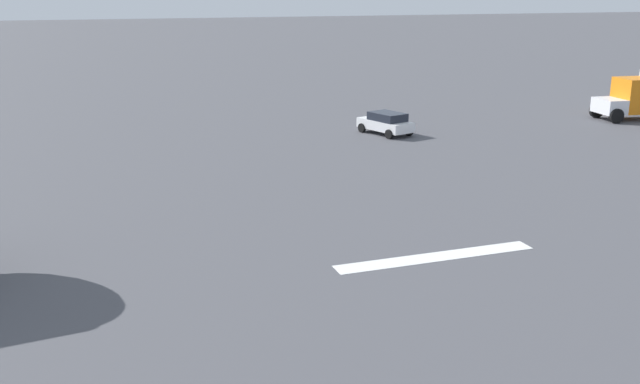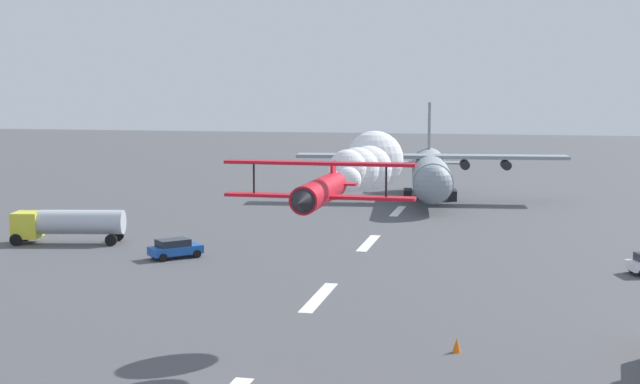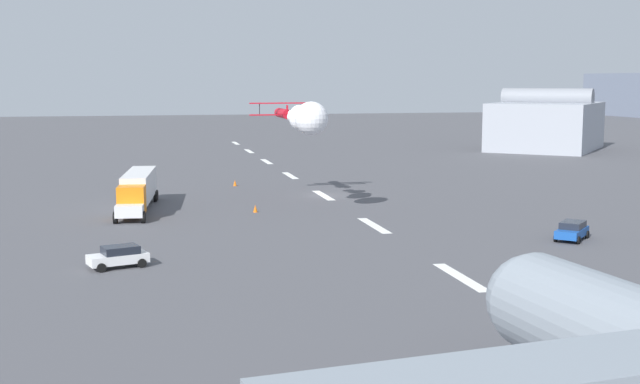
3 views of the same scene
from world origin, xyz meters
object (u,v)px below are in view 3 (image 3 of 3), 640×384
(stunt_biplane_red, at_px, (303,117))
(traffic_cone_near, at_px, (235,183))
(followme_car_yellow, at_px, (119,256))
(traffic_cone_far, at_px, (255,209))
(airport_staff_sedan, at_px, (572,230))
(semi_truck_orange, at_px, (138,189))

(stunt_biplane_red, xyz_separation_m, traffic_cone_near, (-20.70, -4.27, -8.97))
(followme_car_yellow, height_order, traffic_cone_far, followme_car_yellow)
(stunt_biplane_red, relative_size, airport_staff_sedan, 4.66)
(traffic_cone_far, bearing_deg, semi_truck_orange, -110.26)
(semi_truck_orange, xyz_separation_m, airport_staff_sedan, (23.97, 34.40, -1.33))
(semi_truck_orange, relative_size, traffic_cone_far, 21.21)
(traffic_cone_near, bearing_deg, airport_staff_sedan, 29.13)
(stunt_biplane_red, distance_m, traffic_cone_near, 22.96)
(semi_truck_orange, bearing_deg, traffic_cone_near, 144.40)
(followme_car_yellow, height_order, airport_staff_sedan, same)
(stunt_biplane_red, distance_m, airport_staff_sedan, 28.27)
(semi_truck_orange, xyz_separation_m, traffic_cone_far, (4.16, 11.26, -1.76))
(traffic_cone_near, distance_m, traffic_cone_far, 20.69)
(traffic_cone_near, bearing_deg, followme_car_yellow, -17.59)
(stunt_biplane_red, xyz_separation_m, semi_truck_orange, (-4.18, -16.10, -7.21))
(stunt_biplane_red, xyz_separation_m, traffic_cone_far, (-0.02, -4.84, -8.97))
(followme_car_yellow, distance_m, airport_staff_sedan, 36.02)
(stunt_biplane_red, distance_m, traffic_cone_far, 10.19)
(semi_truck_orange, bearing_deg, stunt_biplane_red, 75.45)
(airport_staff_sedan, bearing_deg, stunt_biplane_red, -137.24)
(followme_car_yellow, bearing_deg, airport_staff_sedan, 92.86)
(airport_staff_sedan, height_order, traffic_cone_near, airport_staff_sedan)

